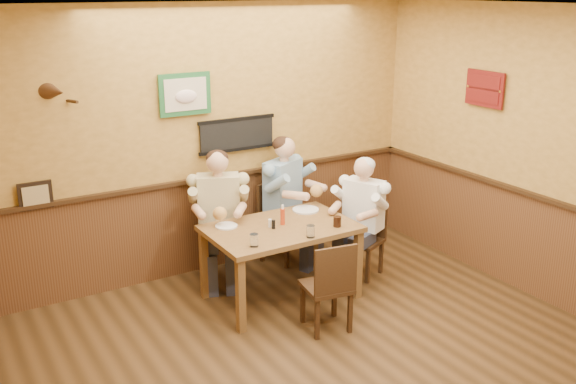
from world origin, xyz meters
name	(u,v)px	position (x,y,z in m)	size (l,w,h in m)	color
room	(349,166)	(0.13, 0.17, 1.69)	(5.02, 5.03, 2.81)	#352210
dining_table	(281,235)	(0.31, 1.47, 0.66)	(1.40, 0.90, 0.75)	brown
chair_back_left	(220,240)	(-0.01, 2.17, 0.44)	(0.40, 0.40, 0.87)	#3A2412
chair_back_right	(283,222)	(0.79, 2.25, 0.45)	(0.41, 0.41, 0.89)	#3A2412
chair_right_end	(362,239)	(1.31, 1.48, 0.41)	(0.37, 0.37, 0.81)	#3A2412
chair_near_side	(326,284)	(0.36, 0.75, 0.43)	(0.39, 0.39, 0.85)	#3A2412
diner_tan_shirt	(219,223)	(-0.01, 2.17, 0.62)	(0.58, 0.58, 1.25)	beige
diner_blue_polo	(283,206)	(0.79, 2.25, 0.64)	(0.59, 0.59, 1.27)	#7FA1BF
diner_white_elder	(363,224)	(1.31, 1.48, 0.58)	(0.53, 0.53, 1.16)	white
water_glass_left	(254,240)	(-0.14, 1.16, 0.81)	(0.08, 0.08, 0.12)	white
water_glass_mid	(311,231)	(0.40, 1.09, 0.81)	(0.08, 0.08, 0.12)	white
cola_tumbler	(337,222)	(0.77, 1.19, 0.80)	(0.08, 0.08, 0.10)	black
hot_sauce_bottle	(283,216)	(0.35, 1.50, 0.84)	(0.04, 0.04, 0.18)	#BB3714
salt_shaker	(270,223)	(0.21, 1.50, 0.79)	(0.03, 0.03, 0.08)	silver
pepper_shaker	(273,224)	(0.22, 1.45, 0.79)	(0.03, 0.03, 0.08)	black
plate_far_left	(226,226)	(-0.14, 1.73, 0.76)	(0.21, 0.21, 0.01)	silver
plate_far_right	(306,210)	(0.76, 1.73, 0.76)	(0.27, 0.27, 0.02)	silver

